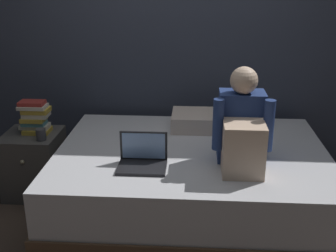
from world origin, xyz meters
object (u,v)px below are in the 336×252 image
person_sitting (242,130)px  laptop (143,158)px  bed (191,182)px  pillow (206,121)px  nightstand (34,164)px  book_stack (35,117)px  mug (41,134)px

person_sitting → laptop: person_sitting is taller
bed → pillow: size_ratio=3.57×
nightstand → book_stack: book_stack is taller
pillow → person_sitting: bearing=-72.4°
nightstand → mug: size_ratio=5.85×
pillow → mug: pillow is taller
pillow → mug: 1.32m
nightstand → book_stack: bearing=49.6°
person_sitting → book_stack: person_sitting is taller
person_sitting → book_stack: size_ratio=2.49×
nightstand → book_stack: 0.40m
mug → laptop: bearing=-27.2°
bed → mug: (-1.17, 0.13, 0.31)m
bed → person_sitting: size_ratio=3.05×
laptop → book_stack: 1.12m
nightstand → pillow: size_ratio=0.94×
bed → person_sitting: (0.33, -0.24, 0.52)m
laptop → book_stack: (-0.94, 0.60, 0.07)m
nightstand → person_sitting: 1.78m
bed → pillow: pillow is taller
mug → book_stack: bearing=121.1°
nightstand → person_sitting: person_sitting is taller
nightstand → book_stack: (0.03, 0.04, 0.39)m
mug → pillow: bearing=14.1°
nightstand → person_sitting: (1.63, -0.49, 0.52)m
bed → mug: mug is taller
bed → book_stack: book_stack is taller
nightstand → bed: bearing=-10.9°
laptop → nightstand: bearing=150.4°
bed → pillow: bearing=76.5°
bed → book_stack: (-1.27, 0.29, 0.39)m
laptop → book_stack: book_stack is taller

